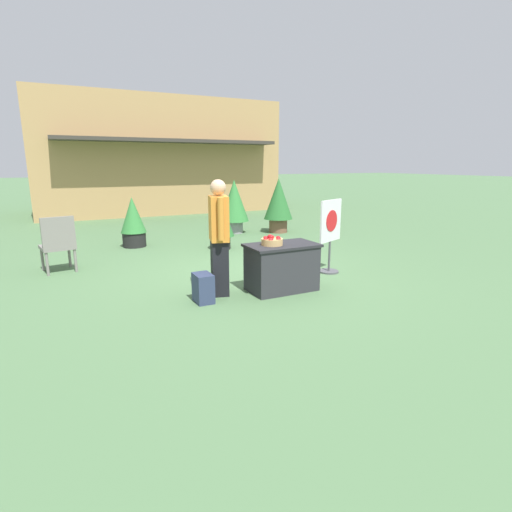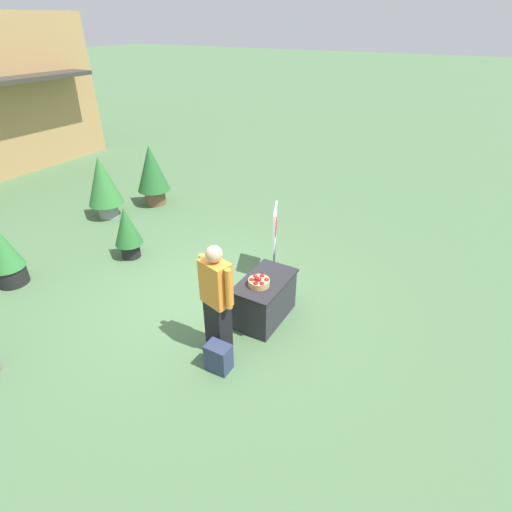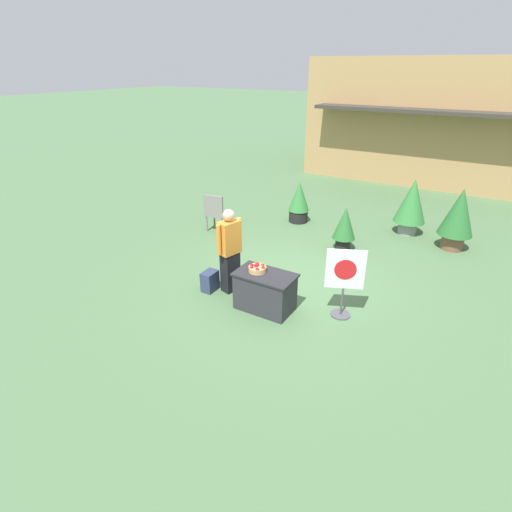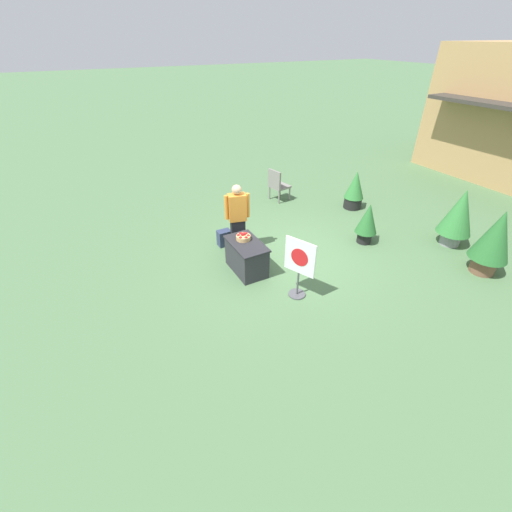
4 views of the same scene
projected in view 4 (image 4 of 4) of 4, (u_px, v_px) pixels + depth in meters
ground_plane at (282, 257)px, 8.48m from camera, size 120.00×120.00×0.00m
display_table at (247, 257)px, 7.80m from camera, size 1.10×0.65×0.74m
apple_basket at (243, 237)px, 7.70m from camera, size 0.33×0.33×0.16m
person_visitor at (237, 218)px, 8.32m from camera, size 0.36×0.59×1.73m
backpack at (224, 238)px, 8.85m from camera, size 0.24×0.34×0.42m
poster_board at (299, 265)px, 6.84m from camera, size 0.64×0.36×1.33m
patio_chair at (277, 184)px, 11.07m from camera, size 0.64×0.64×1.04m
potted_plant_near_right at (367, 221)px, 8.75m from camera, size 0.56×0.56×1.09m
potted_plant_far_left at (459, 214)px, 8.54m from camera, size 0.83×0.83×1.51m
potted_plant_near_left at (495, 239)px, 7.48m from camera, size 0.82×0.82×1.55m
potted_plant_far_right at (355, 189)px, 10.56m from camera, size 0.60×0.60×1.19m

